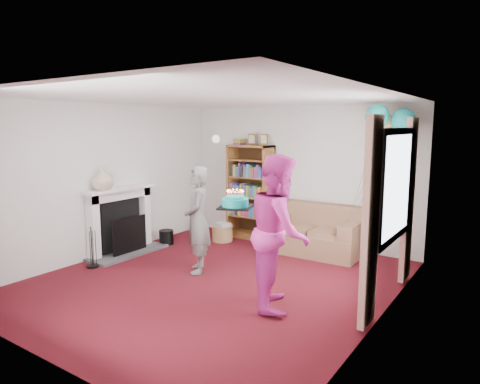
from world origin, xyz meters
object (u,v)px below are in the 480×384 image
Objects in this scene: bookcase at (251,192)px; person_striped at (197,220)px; sofa at (316,234)px; person_magenta at (280,231)px; birthday_cake at (235,203)px.

bookcase reaches higher than person_striped.
person_striped reaches higher than sofa.
bookcase is at bearing 169.65° from sofa.
person_striped is at bearing -78.61° from bookcase.
person_magenta is at bearing -77.89° from sofa.
person_striped is 4.00× the size of birthday_cake.
person_magenta is 4.64× the size of birthday_cake.
person_striped is at bearing -120.05° from sofa.
bookcase is 1.29× the size of sofa.
person_striped is at bearing 48.14° from person_magenta.
bookcase is 2.17m from person_striped.
sofa is 3.94× the size of birthday_cake.
bookcase is at bearing 118.66° from birthday_cake.
birthday_cake is at bearing 65.60° from person_magenta.
person_magenta reaches higher than sofa.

